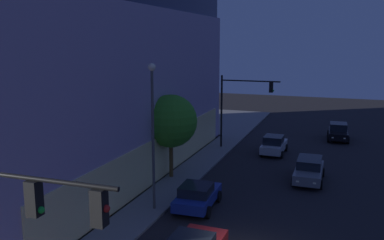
% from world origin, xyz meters
% --- Properties ---
extents(modern_building, '(30.02, 22.47, 14.30)m').
position_xyz_m(modern_building, '(9.17, 19.14, 7.08)').
color(modern_building, '#4C4C51').
rests_on(modern_building, ground).
extents(traffic_light_near_corner, '(0.38, 5.26, 6.88)m').
position_xyz_m(traffic_light_near_corner, '(-8.92, 4.11, 4.99)').
color(traffic_light_near_corner, black).
rests_on(traffic_light_near_corner, sidewalk_corner).
extents(traffic_light_far_corner, '(0.32, 5.33, 6.63)m').
position_xyz_m(traffic_light_far_corner, '(19.51, 4.96, 4.62)').
color(traffic_light_far_corner, black).
rests_on(traffic_light_far_corner, sidewalk_corner).
extents(street_lamp_sidewalk, '(0.44, 0.44, 8.45)m').
position_xyz_m(street_lamp_sidewalk, '(4.16, 6.21, 5.41)').
color(street_lamp_sidewalk, '#4B4B4B').
rests_on(street_lamp_sidewalk, sidewalk_corner).
extents(sidewalk_tree, '(3.76, 3.76, 5.97)m').
position_xyz_m(sidewalk_tree, '(9.89, 7.55, 4.23)').
color(sidewalk_tree, brown).
rests_on(sidewalk_tree, sidewalk_corner).
extents(car_blue, '(4.19, 2.33, 1.52)m').
position_xyz_m(car_blue, '(5.39, 3.97, 0.78)').
color(car_blue, navy).
rests_on(car_blue, ground).
extents(car_grey, '(4.56, 2.06, 1.59)m').
position_xyz_m(car_grey, '(12.80, -1.84, 0.82)').
color(car_grey, slate).
rests_on(car_grey, ground).
extents(car_silver, '(4.10, 2.05, 1.66)m').
position_xyz_m(car_silver, '(19.17, 1.66, 0.82)').
color(car_silver, '#B7BABF').
rests_on(car_silver, ground).
extents(car_black, '(4.16, 2.17, 1.68)m').
position_xyz_m(car_black, '(26.69, -3.58, 0.85)').
color(car_black, black).
rests_on(car_black, ground).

